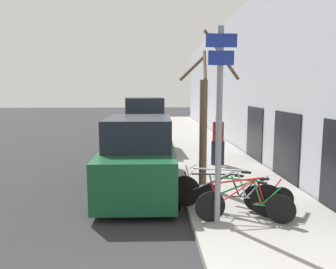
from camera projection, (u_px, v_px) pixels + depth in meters
name	position (u px, v px, depth m)	size (l,w,h in m)	color
ground_plane	(147.00, 153.00, 14.69)	(80.00, 80.00, 0.00)	#28282B
sidewalk_curb	(196.00, 142.00, 17.60)	(3.20, 32.00, 0.15)	gray
building_facade	(230.00, 82.00, 17.21)	(0.23, 32.00, 6.50)	#B2B7C1
signpost	(219.00, 121.00, 6.39)	(0.59, 0.14, 3.87)	gray
bicycle_0	(246.00, 201.00, 6.79)	(2.17, 0.48, 0.88)	black
bicycle_1	(243.00, 200.00, 6.95)	(1.81, 1.25, 0.83)	black
bicycle_2	(225.00, 193.00, 7.21)	(2.30, 1.12, 0.98)	black
bicycle_3	(220.00, 193.00, 7.39)	(2.15, 0.72, 0.83)	black
parked_car_0	(139.00, 158.00, 9.08)	(2.20, 4.84, 2.10)	#144728
parked_car_1	(144.00, 127.00, 15.20)	(2.19, 4.86, 2.49)	gray
pedestrian_near	(218.00, 136.00, 11.68)	(0.47, 0.40, 1.79)	#1E2338
street_tree	(204.00, 124.00, 8.80)	(1.55, 1.01, 4.23)	brown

